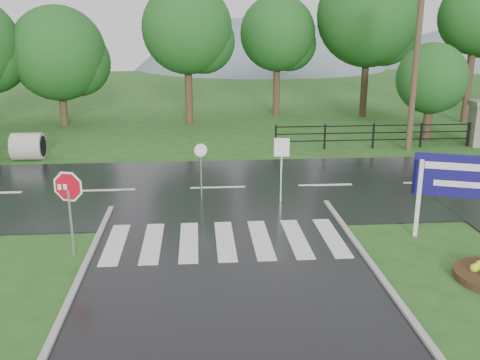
{
  "coord_description": "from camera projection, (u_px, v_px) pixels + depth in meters",
  "views": [
    {
      "loc": [
        -0.69,
        -8.69,
        5.86
      ],
      "look_at": [
        0.49,
        6.0,
        1.5
      ],
      "focal_mm": 40.0,
      "sensor_mm": 36.0,
      "label": 1
    }
  ],
  "objects": [
    {
      "name": "reg_sign_round",
      "position": [
        201.0,
        163.0,
        18.2
      ],
      "size": [
        0.44,
        0.13,
        1.93
      ],
      "color": "#939399",
      "rests_on": "ground"
    },
    {
      "name": "entrance_tree_left",
      "position": [
        432.0,
        79.0,
        26.7
      ],
      "size": [
        3.53,
        3.53,
        4.93
      ],
      "color": "#3D2B1C",
      "rests_on": "ground"
    },
    {
      "name": "utility_pole_east",
      "position": [
        416.0,
        59.0,
        24.34
      ],
      "size": [
        1.49,
        0.34,
        8.4
      ],
      "color": "#473523",
      "rests_on": "ground"
    },
    {
      "name": "ground",
      "position": [
        239.0,
        347.0,
        10.02
      ],
      "size": [
        120.0,
        120.0,
        0.0
      ],
      "primitive_type": "plane",
      "color": "#25551C",
      "rests_on": "ground"
    },
    {
      "name": "main_road",
      "position": [
        218.0,
        189.0,
        19.58
      ],
      "size": [
        90.0,
        8.0,
        0.04
      ],
      "primitive_type": "cube",
      "color": "black",
      "rests_on": "ground"
    },
    {
      "name": "treeline",
      "position": [
        225.0,
        121.0,
        33.04
      ],
      "size": [
        83.2,
        5.2,
        10.0
      ],
      "color": "#174C1A",
      "rests_on": "ground"
    },
    {
      "name": "crosswalk",
      "position": [
        225.0,
        240.0,
        14.79
      ],
      "size": [
        6.5,
        2.8,
        0.02
      ],
      "color": "silver",
      "rests_on": "ground"
    },
    {
      "name": "estate_billboard",
      "position": [
        463.0,
        181.0,
        14.91
      ],
      "size": [
        2.6,
        0.94,
        2.35
      ],
      "color": "silver",
      "rests_on": "ground"
    },
    {
      "name": "stop_sign",
      "position": [
        69.0,
        194.0,
        13.48
      ],
      "size": [
        1.04,
        0.32,
        2.43
      ],
      "color": "#939399",
      "rests_on": "ground"
    },
    {
      "name": "hills",
      "position": [
        228.0,
        177.0,
        76.83
      ],
      "size": [
        102.0,
        48.0,
        48.0
      ],
      "color": "slate",
      "rests_on": "ground"
    },
    {
      "name": "pillar_west",
      "position": [
        479.0,
        122.0,
        25.98
      ],
      "size": [
        1.0,
        1.0,
        2.24
      ],
      "color": "gray",
      "rests_on": "ground"
    },
    {
      "name": "reg_sign_small",
      "position": [
        281.0,
        158.0,
        17.5
      ],
      "size": [
        0.5,
        0.09,
        2.25
      ],
      "color": "#939399",
      "rests_on": "ground"
    },
    {
      "name": "fence_west",
      "position": [
        373.0,
        133.0,
        25.71
      ],
      "size": [
        9.58,
        0.08,
        1.2
      ],
      "color": "black",
      "rests_on": "ground"
    }
  ]
}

